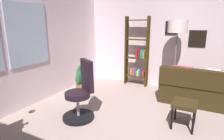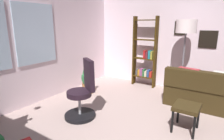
{
  "view_description": "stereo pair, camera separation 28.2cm",
  "coord_description": "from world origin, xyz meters",
  "px_view_note": "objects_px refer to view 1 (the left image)",
  "views": [
    {
      "loc": [
        -2.36,
        -0.47,
        1.67
      ],
      "look_at": [
        0.17,
        0.84,
        0.94
      ],
      "focal_mm": 29.67,
      "sensor_mm": 36.0,
      "label": 1
    },
    {
      "loc": [
        -2.22,
        -0.72,
        1.67
      ],
      "look_at": [
        0.17,
        0.84,
        0.94
      ],
      "focal_mm": 29.67,
      "sensor_mm": 36.0,
      "label": 2
    }
  ],
  "objects_px": {
    "footstool": "(185,106)",
    "bookshelf": "(137,55)",
    "potted_plant": "(82,83)",
    "couch": "(209,89)",
    "office_chair": "(81,96)",
    "floor_lamp": "(178,30)"
  },
  "relations": [
    {
      "from": "footstool",
      "to": "potted_plant",
      "type": "distance_m",
      "value": 2.43
    },
    {
      "from": "couch",
      "to": "footstool",
      "type": "xyz_separation_m",
      "value": [
        -1.29,
        0.34,
        0.07
      ]
    },
    {
      "from": "floor_lamp",
      "to": "potted_plant",
      "type": "height_order",
      "value": "floor_lamp"
    },
    {
      "from": "office_chair",
      "to": "floor_lamp",
      "type": "relative_size",
      "value": 0.61
    },
    {
      "from": "bookshelf",
      "to": "potted_plant",
      "type": "height_order",
      "value": "bookshelf"
    },
    {
      "from": "bookshelf",
      "to": "floor_lamp",
      "type": "bearing_deg",
      "value": -104.98
    },
    {
      "from": "couch",
      "to": "floor_lamp",
      "type": "bearing_deg",
      "value": 80.71
    },
    {
      "from": "couch",
      "to": "footstool",
      "type": "bearing_deg",
      "value": 165.26
    },
    {
      "from": "couch",
      "to": "office_chair",
      "type": "distance_m",
      "value": 2.73
    },
    {
      "from": "footstool",
      "to": "bookshelf",
      "type": "height_order",
      "value": "bookshelf"
    },
    {
      "from": "office_chair",
      "to": "floor_lamp",
      "type": "height_order",
      "value": "floor_lamp"
    },
    {
      "from": "bookshelf",
      "to": "couch",
      "type": "bearing_deg",
      "value": -102.59
    },
    {
      "from": "footstool",
      "to": "floor_lamp",
      "type": "distance_m",
      "value": 1.87
    },
    {
      "from": "couch",
      "to": "potted_plant",
      "type": "relative_size",
      "value": 2.44
    },
    {
      "from": "bookshelf",
      "to": "floor_lamp",
      "type": "height_order",
      "value": "bookshelf"
    },
    {
      "from": "bookshelf",
      "to": "floor_lamp",
      "type": "distance_m",
      "value": 1.27
    },
    {
      "from": "couch",
      "to": "footstool",
      "type": "height_order",
      "value": "couch"
    },
    {
      "from": "office_chair",
      "to": "bookshelf",
      "type": "distance_m",
      "value": 2.28
    },
    {
      "from": "office_chair",
      "to": "floor_lamp",
      "type": "bearing_deg",
      "value": -32.51
    },
    {
      "from": "footstool",
      "to": "bookshelf",
      "type": "distance_m",
      "value": 2.28
    },
    {
      "from": "office_chair",
      "to": "bookshelf",
      "type": "xyz_separation_m",
      "value": [
        2.24,
        -0.22,
        0.41
      ]
    },
    {
      "from": "office_chair",
      "to": "potted_plant",
      "type": "distance_m",
      "value": 1.22
    }
  ]
}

